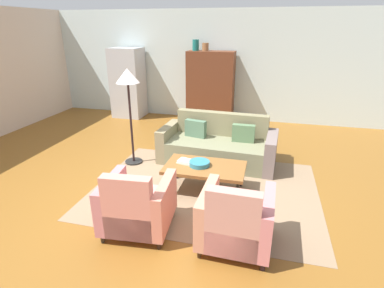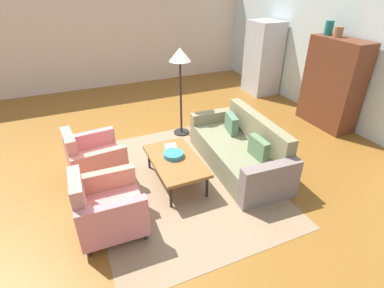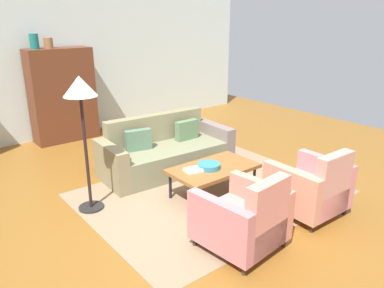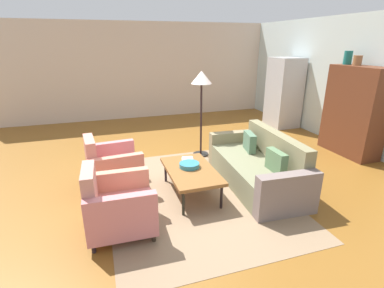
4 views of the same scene
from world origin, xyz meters
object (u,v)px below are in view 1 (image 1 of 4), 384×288
at_px(vase_round, 205,47).
at_px(floor_lamp, 128,85).
at_px(vase_tall, 196,45).
at_px(coffee_table, 205,168).
at_px(refrigerator, 128,83).
at_px(armchair_left, 136,207).
at_px(couch, 218,146).
at_px(armchair_right, 235,222).
at_px(book_stack, 187,162).
at_px(fruit_bowl, 199,163).
at_px(cabinet, 210,87).

relative_size(vase_round, floor_lamp, 0.11).
bearing_deg(vase_tall, coffee_table, -74.13).
bearing_deg(refrigerator, armchair_left, -63.87).
relative_size(couch, armchair_right, 2.44).
xyz_separation_m(couch, armchair_right, (0.59, -2.35, 0.06)).
relative_size(coffee_table, book_stack, 3.87).
bearing_deg(fruit_bowl, cabinet, 98.71).
bearing_deg(coffee_table, fruit_bowl, 180.00).
distance_m(couch, book_stack, 1.19).
bearing_deg(refrigerator, floor_lamp, -63.78).
height_order(armchair_left, armchair_right, same).
height_order(couch, armchair_left, armchair_left).
bearing_deg(armchair_right, coffee_table, 118.70).
distance_m(cabinet, floor_lamp, 3.18).
relative_size(coffee_table, fruit_bowl, 3.87).
bearing_deg(vase_round, armchair_right, -73.95).
bearing_deg(armchair_right, fruit_bowl, 121.89).
distance_m(cabinet, vase_tall, 1.11).
bearing_deg(vase_round, vase_tall, 180.00).
height_order(book_stack, floor_lamp, floor_lamp).
xyz_separation_m(armchair_right, cabinet, (-1.25, 4.87, 0.56)).
bearing_deg(armchair_right, couch, 105.71).
distance_m(coffee_table, book_stack, 0.30).
bearing_deg(fruit_bowl, vase_tall, 104.65).
height_order(couch, book_stack, couch).
xyz_separation_m(armchair_left, floor_lamp, (-0.91, 1.86, 1.10)).
bearing_deg(fruit_bowl, refrigerator, 128.33).
distance_m(fruit_bowl, vase_tall, 4.10).
bearing_deg(armchair_right, armchair_left, -178.47).
bearing_deg(armchair_left, vase_tall, 90.05).
distance_m(coffee_table, cabinet, 3.80).
relative_size(refrigerator, floor_lamp, 1.08).
bearing_deg(coffee_table, cabinet, 99.99).
bearing_deg(vase_tall, armchair_right, -71.27).
bearing_deg(cabinet, couch, -75.38).
height_order(armchair_right, vase_round, vase_round).
bearing_deg(couch, book_stack, 78.69).
relative_size(armchair_right, floor_lamp, 0.51).
xyz_separation_m(couch, armchair_left, (-0.60, -2.35, 0.06)).
relative_size(couch, coffee_table, 1.79).
bearing_deg(vase_round, book_stack, -82.02).
bearing_deg(refrigerator, book_stack, -53.41).
relative_size(vase_tall, floor_lamp, 0.16).
relative_size(fruit_bowl, vase_round, 1.62).
bearing_deg(coffee_table, refrigerator, 129.15).
relative_size(cabinet, floor_lamp, 1.05).
relative_size(armchair_right, vase_round, 4.60).
distance_m(book_stack, cabinet, 3.71).
distance_m(vase_tall, refrigerator, 2.14).
bearing_deg(floor_lamp, vase_round, 76.95).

